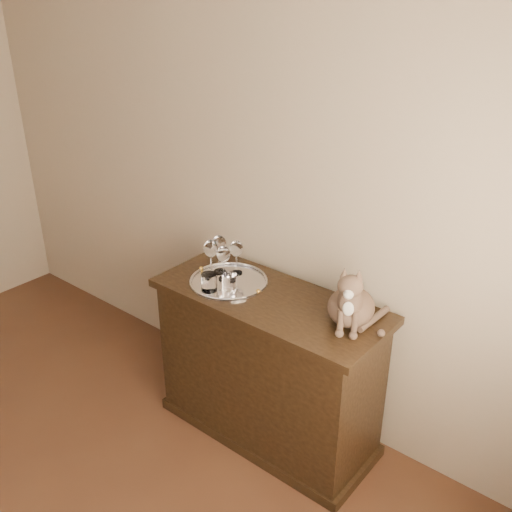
{
  "coord_description": "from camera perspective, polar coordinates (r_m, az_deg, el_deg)",
  "views": [
    {
      "loc": [
        2.07,
        0.02,
        2.25
      ],
      "look_at": [
        0.51,
        1.95,
        1.04
      ],
      "focal_mm": 40.0,
      "sensor_mm": 36.0,
      "label": 1
    }
  ],
  "objects": [
    {
      "name": "wine_glass_a",
      "position": [
        2.97,
        -3.7,
        0.2
      ],
      "size": [
        0.08,
        0.08,
        0.21
      ],
      "primitive_type": null,
      "color": "silver",
      "rests_on": "tray"
    },
    {
      "name": "wall_back",
      "position": [
        3.18,
        -3.79,
        9.41
      ],
      "size": [
        4.0,
        0.1,
        2.7
      ],
      "primitive_type": "cube",
      "color": "tan",
      "rests_on": "ground"
    },
    {
      "name": "tray",
      "position": [
        2.93,
        -2.75,
        -2.61
      ],
      "size": [
        0.4,
        0.4,
        0.01
      ],
      "primitive_type": "cylinder",
      "color": "silver",
      "rests_on": "sideboard"
    },
    {
      "name": "tumbler_a",
      "position": [
        2.83,
        -2.68,
        -2.58
      ],
      "size": [
        0.07,
        0.07,
        0.08
      ],
      "primitive_type": "cylinder",
      "color": "white",
      "rests_on": "tray"
    },
    {
      "name": "wine_glass_c",
      "position": [
        2.95,
        -4.51,
        -0.15
      ],
      "size": [
        0.08,
        0.08,
        0.2
      ],
      "primitive_type": null,
      "color": "silver",
      "rests_on": "tray"
    },
    {
      "name": "tumbler_b",
      "position": [
        2.83,
        -4.71,
        -2.63
      ],
      "size": [
        0.08,
        0.08,
        0.09
      ],
      "primitive_type": "cylinder",
      "color": "white",
      "rests_on": "tray"
    },
    {
      "name": "wine_glass_d",
      "position": [
        2.91,
        -3.25,
        -0.68
      ],
      "size": [
        0.07,
        0.07,
        0.19
      ],
      "primitive_type": null,
      "color": "white",
      "rests_on": "tray"
    },
    {
      "name": "wine_glass_b",
      "position": [
        2.96,
        -1.96,
        -0.11
      ],
      "size": [
        0.07,
        0.07,
        0.19
      ],
      "primitive_type": null,
      "color": "silver",
      "rests_on": "tray"
    },
    {
      "name": "cat",
      "position": [
        2.55,
        9.63,
        -3.47
      ],
      "size": [
        0.41,
        0.4,
        0.33
      ],
      "primitive_type": null,
      "rotation": [
        0.0,
        0.0,
        0.4
      ],
      "color": "brown",
      "rests_on": "sideboard"
    },
    {
      "name": "sideboard",
      "position": [
        3.03,
        1.23,
        -11.09
      ],
      "size": [
        1.2,
        0.5,
        0.85
      ],
      "primitive_type": null,
      "color": "black",
      "rests_on": "ground"
    }
  ]
}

